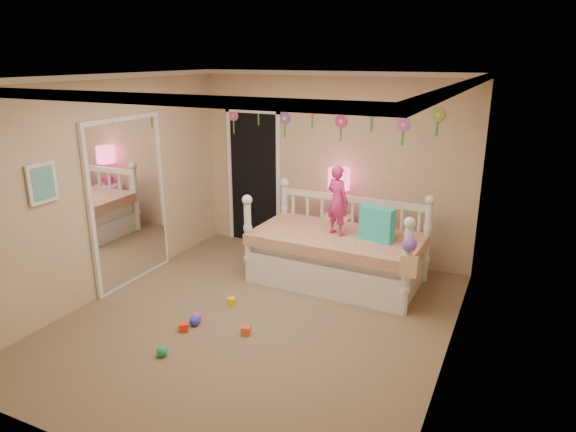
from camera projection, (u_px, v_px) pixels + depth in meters
The scene contains 18 objects.
floor at pixel (257, 320), 5.68m from camera, with size 4.00×4.50×0.01m, color #7F684C.
ceiling at pixel (252, 77), 4.90m from camera, with size 4.00×4.50×0.01m, color white.
back_wall at pixel (332, 167), 7.23m from camera, with size 4.00×0.01×2.60m, color tan.
left_wall at pixel (107, 187), 6.11m from camera, with size 0.01×4.50×2.60m, color tan.
right_wall at pixel (456, 235), 4.48m from camera, with size 0.01×4.50×2.60m, color tan.
crown_molding at pixel (252, 80), 4.91m from camera, with size 4.00×4.50×0.06m, color white, non-canonical shape.
daybed at pixel (337, 238), 6.50m from camera, with size 2.15×1.15×1.16m, color white, non-canonical shape.
pillow_turquoise at pixel (377, 224), 6.19m from camera, with size 0.41×0.15×0.41m, color #28CABE.
pillow_lime at pixel (381, 224), 6.34m from camera, with size 0.35×0.13×0.33m, color #AFD641.
child at pixel (338, 200), 6.34m from camera, with size 0.32×0.21×0.88m, color #D7307C.
nightstand at pixel (337, 237), 7.30m from camera, with size 0.39×0.30×0.65m, color white.
table_lamp at pixel (339, 185), 7.07m from camera, with size 0.30×0.30×0.67m.
closet_doorway at pixel (254, 177), 7.81m from camera, with size 0.90×0.04×2.07m, color black.
flower_decals at pixel (326, 121), 7.07m from camera, with size 3.40×0.02×0.50m, color #B2668C, non-canonical shape.
mirror_closet at pixel (129, 201), 6.43m from camera, with size 0.07×1.30×2.10m, color white.
wall_picture at pixel (42, 183), 5.24m from camera, with size 0.05×0.34×0.42m, color white.
hanging_bag at pixel (408, 259), 5.52m from camera, with size 0.20×0.16×0.36m, color beige, non-canonical shape.
toy_scatter at pixel (216, 329), 5.39m from camera, with size 0.80×1.30×0.11m, color #996666, non-canonical shape.
Camera 1 is at (2.48, -4.44, 2.79)m, focal length 32.08 mm.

